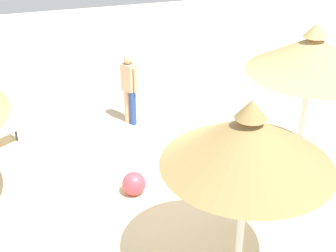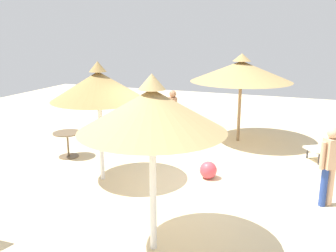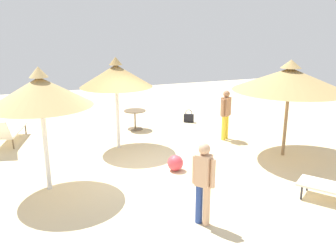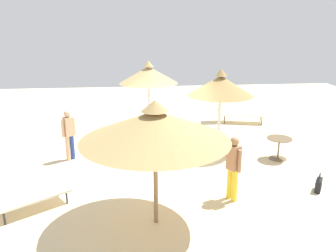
# 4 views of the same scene
# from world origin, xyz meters

# --- Properties ---
(ground) EXTENTS (24.00, 24.00, 0.10)m
(ground) POSITION_xyz_m (0.00, 0.00, -0.05)
(ground) COLOR beige
(parasol_umbrella_far_left) EXTENTS (2.11, 2.11, 2.67)m
(parasol_umbrella_far_left) POSITION_xyz_m (2.58, 0.31, 2.15)
(parasol_umbrella_far_left) COLOR white
(parasol_umbrella_far_left) RESTS_ON ground
(parasol_umbrella_far_right) EXTENTS (2.03, 2.03, 2.62)m
(parasol_umbrella_far_right) POSITION_xyz_m (0.50, -1.83, 2.10)
(parasol_umbrella_far_right) COLOR white
(parasol_umbrella_far_right) RESTS_ON ground
(parasol_umbrella_front) EXTENTS (2.95, 2.95, 2.61)m
(parasol_umbrella_front) POSITION_xyz_m (-3.56, 0.46, 2.10)
(parasol_umbrella_front) COLOR olive
(parasol_umbrella_front) RESTS_ON ground
(lounge_chair_center) EXTENTS (1.11, 2.29, 0.99)m
(lounge_chair_center) POSITION_xyz_m (3.52, -3.26, 0.44)
(lounge_chair_center) COLOR silver
(lounge_chair_center) RESTS_ON ground
(lounge_chair_edge) EXTENTS (1.64, 2.03, 0.74)m
(lounge_chair_edge) POSITION_xyz_m (-2.94, 3.36, 0.36)
(lounge_chair_edge) COLOR silver
(lounge_chair_edge) RESTS_ON ground
(person_standing_near_left) EXTENTS (0.41, 0.32, 1.55)m
(person_standing_near_left) POSITION_xyz_m (-2.78, -1.36, 0.87)
(person_standing_near_left) COLOR yellow
(person_standing_near_left) RESTS_ON ground
(person_standing_back) EXTENTS (0.33, 0.37, 1.53)m
(person_standing_back) POSITION_xyz_m (0.10, 2.80, 0.85)
(person_standing_back) COLOR tan
(person_standing_back) RESTS_ON ground
(handbag) EXTENTS (0.37, 0.31, 0.48)m
(handbag) POSITION_xyz_m (-2.58, -3.61, 0.17)
(handbag) COLOR black
(handbag) RESTS_ON ground
(side_table_round) EXTENTS (0.74, 0.74, 0.67)m
(side_table_round) POSITION_xyz_m (-0.48, -3.45, 0.46)
(side_table_round) COLOR brown
(side_table_round) RESTS_ON ground
(beach_ball) EXTENTS (0.39, 0.39, 0.39)m
(beach_ball) POSITION_xyz_m (-0.38, 0.38, 0.20)
(beach_ball) COLOR #D83F4C
(beach_ball) RESTS_ON ground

